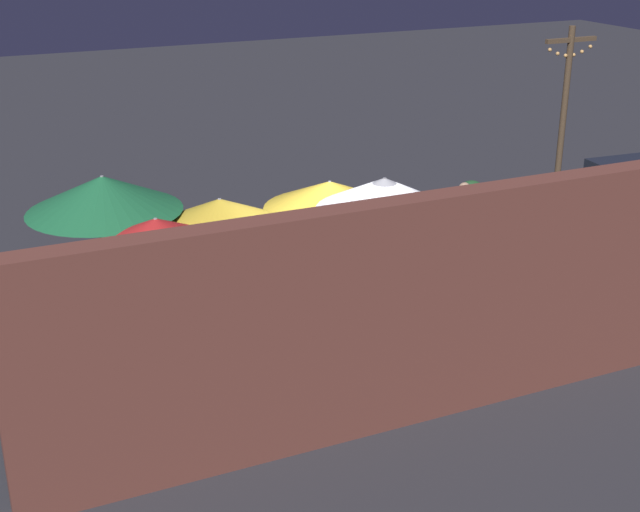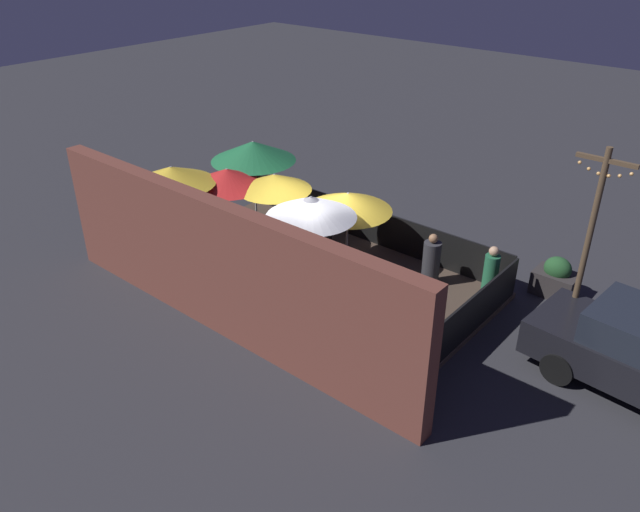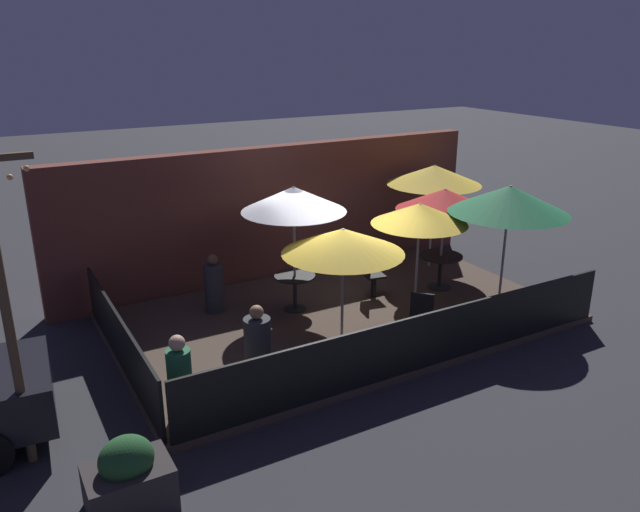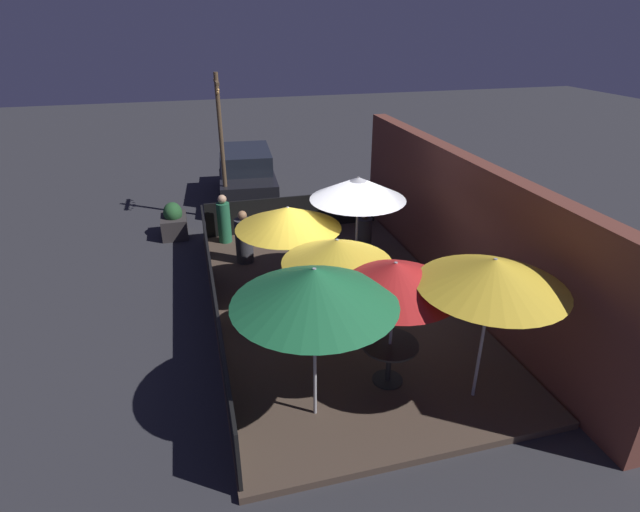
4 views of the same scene
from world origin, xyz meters
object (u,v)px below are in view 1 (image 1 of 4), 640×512
patio_umbrella_4 (330,195)px  patron_1 (463,218)px  patio_umbrella_2 (126,254)px  dining_table_1 (381,299)px  dining_table_0 (163,324)px  patio_chair_0 (274,317)px  light_post (562,127)px  patio_umbrella_0 (156,234)px  patio_umbrella_1 (384,194)px  planter_box (470,206)px  patio_umbrella_3 (220,212)px  patron_0 (411,235)px  patio_umbrella_5 (103,194)px  patio_chair_1 (247,262)px  patron_2 (486,303)px

patio_umbrella_4 → patron_1: patio_umbrella_4 is taller
patio_umbrella_2 → dining_table_1: bearing=-170.4°
dining_table_0 → patio_chair_0: bearing=169.1°
dining_table_1 → light_post: size_ratio=0.19×
patio_umbrella_0 → patio_umbrella_2: size_ratio=0.90×
light_post → patio_umbrella_1: bearing=24.7°
patio_umbrella_0 → patio_umbrella_2: patio_umbrella_2 is taller
patio_umbrella_2 → dining_table_0: patio_umbrella_2 is taller
dining_table_1 → planter_box: planter_box is taller
patio_umbrella_2 → patio_chair_0: 2.92m
patio_umbrella_3 → patron_0: patio_umbrella_3 is taller
patio_umbrella_1 → patio_chair_0: size_ratio=2.66×
patio_umbrella_4 → patio_umbrella_5: bearing=-5.7°
patio_umbrella_5 → dining_table_1: size_ratio=3.05×
patio_umbrella_4 → patio_chair_0: 2.35m
light_post → patio_chair_0: bearing=17.5°
patio_chair_0 → planter_box: 6.84m
dining_table_0 → planter_box: planter_box is taller
patio_umbrella_3 → dining_table_0: patio_umbrella_3 is taller
patio_umbrella_3 → patio_umbrella_1: bearing=153.1°
patio_umbrella_1 → dining_table_1: bearing=180.0°
patio_umbrella_2 → light_post: (-8.93, -2.98, 0.03)m
patio_umbrella_0 → patio_umbrella_5: (0.42, -1.33, 0.24)m
patron_1 → dining_table_0: bearing=58.5°
patio_umbrella_2 → patio_umbrella_4: bearing=-150.0°
patio_umbrella_1 → patio_umbrella_4: patio_umbrella_1 is taller
dining_table_0 → patio_umbrella_1: bearing=171.0°
patio_umbrella_1 → patio_umbrella_4: 1.56m
patio_umbrella_0 → patron_1: bearing=-162.1°
planter_box → light_post: bearing=120.6°
patio_umbrella_0 → patio_chair_0: 2.14m
patio_umbrella_2 → patron_1: size_ratio=1.85×
patio_chair_1 → patron_2: (-2.68, 3.02, -0.01)m
patio_umbrella_3 → patron_0: 4.27m
light_post → patio_umbrella_2: bearing=18.5°
patio_chair_1 → patron_0: size_ratio=0.74×
patio_umbrella_0 → patio_chair_0: patio_umbrella_0 is taller
patio_umbrella_2 → patio_chair_0: (-2.24, -0.87, -1.66)m
patron_0 → patron_2: patron_0 is taller
patio_chair_1 → patio_umbrella_2: bearing=5.6°
patio_umbrella_3 → patio_umbrella_5: patio_umbrella_5 is taller
patio_umbrella_0 → planter_box: bearing=-155.6°
dining_table_1 → patio_chair_1: bearing=-61.2°
patio_umbrella_0 → patio_umbrella_1: size_ratio=0.88×
patron_2 → light_post: size_ratio=0.28×
dining_table_0 → patron_1: (-6.32, -2.05, 0.01)m
patio_umbrella_1 → patio_chair_1: patio_umbrella_1 is taller
dining_table_1 → planter_box: size_ratio=0.83×
patio_umbrella_1 → patio_chair_1: (1.28, -2.33, -1.69)m
patio_umbrella_3 → dining_table_1: (-2.12, 1.07, -1.35)m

